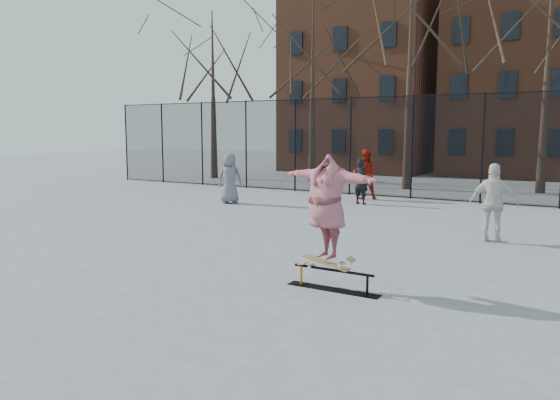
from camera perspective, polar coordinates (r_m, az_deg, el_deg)
The scene contains 11 objects.
ground at distance 9.65m, azimuth -3.07°, elevation -8.67°, with size 100.00×100.00×0.00m, color slate.
skate_rail at distance 9.26m, azimuth 5.57°, elevation -8.49°, with size 1.65×0.25×0.36m.
skateboard at distance 9.24m, azimuth 4.86°, elevation -6.75°, with size 0.89×0.21×0.11m, color olive, non-canonical shape.
skater at distance 9.06m, azimuth 4.92°, elevation -1.12°, with size 2.12×0.58×1.73m, color #6F3C97.
bystander_grey at distance 19.93m, azimuth -5.27°, elevation 2.27°, with size 0.89×0.58×1.83m, color slate.
bystander_black at distance 19.85m, azimuth 8.46°, elevation 1.94°, with size 0.60×0.39×1.65m, color black.
bystander_red at distance 21.34m, azimuth 8.86°, elevation 2.68°, with size 0.94×0.73×1.93m, color #9C180D.
bystander_white at distance 13.91m, azimuth 21.44°, elevation -0.28°, with size 1.10×0.46×1.88m, color silver.
fence at distance 21.31m, azimuth 17.19°, elevation 5.37°, with size 34.03×0.07×4.00m.
tree_row at distance 25.82m, azimuth 19.53°, elevation 17.39°, with size 33.66×7.46×10.67m.
rowhouses at distance 34.11m, azimuth 24.27°, elevation 12.42°, with size 29.00×7.00×13.00m.
Camera 1 is at (5.28, -7.63, 2.66)m, focal length 35.00 mm.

